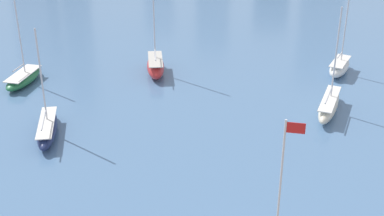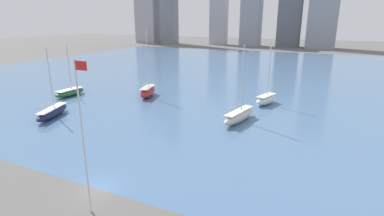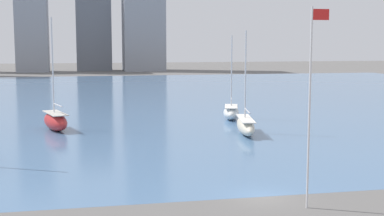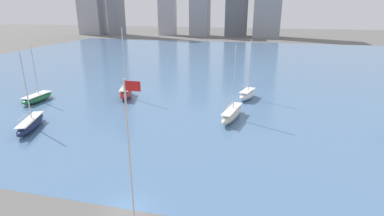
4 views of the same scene
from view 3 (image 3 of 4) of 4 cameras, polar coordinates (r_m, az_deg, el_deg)
The scene contains 6 objects.
ground_plane at distance 38.84m, azimuth 7.48°, elevation -9.38°, with size 500.00×500.00×0.00m, color #605E5B.
harbor_water at distance 106.44m, azimuth -4.92°, elevation 1.13°, with size 180.00×140.00×0.00m.
flag_pole at distance 35.48m, azimuth 12.51°, elevation 0.65°, with size 1.24×0.14×13.19m.
sailboat_cream at distance 64.27m, azimuth 5.73°, elevation -1.84°, with size 3.50×9.32×12.30m.
sailboat_red at distance 68.78m, azimuth -14.36°, elevation -1.31°, with size 4.27×7.69×13.98m.
sailboat_white at distance 76.46m, azimuth 4.20°, elevation -0.41°, with size 3.86×6.81×11.87m.
Camera 3 is at (-12.33, -35.16, 10.95)m, focal length 50.00 mm.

